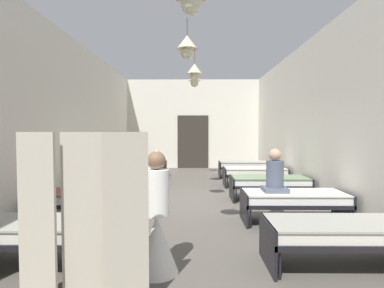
{
  "coord_description": "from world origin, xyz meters",
  "views": [
    {
      "loc": [
        0.08,
        -7.69,
        1.71
      ],
      "look_at": [
        0.0,
        1.91,
        1.3
      ],
      "focal_mm": 29.35,
      "sensor_mm": 36.0,
      "label": 1
    }
  ],
  "objects_px": {
    "bed_left_row_4": "(140,165)",
    "bed_right_row_1": "(294,199)",
    "bed_right_row_0": "(342,232)",
    "bed_right_row_4": "(245,165)",
    "bed_left_row_1": "(87,199)",
    "bed_left_row_3": "(129,172)",
    "nurse_near_aisle": "(157,230)",
    "bed_left_row_0": "(36,231)",
    "bed_right_row_2": "(270,182)",
    "privacy_screen": "(82,222)",
    "bed_right_row_3": "(255,172)",
    "patient_seated_primary": "(275,176)",
    "bed_left_row_2": "(113,182)"
  },
  "relations": [
    {
      "from": "bed_left_row_4",
      "to": "bed_right_row_1",
      "type": "bearing_deg",
      "value": -55.89
    },
    {
      "from": "bed_right_row_0",
      "to": "bed_right_row_4",
      "type": "bearing_deg",
      "value": 90.0
    },
    {
      "from": "bed_left_row_1",
      "to": "bed_left_row_3",
      "type": "relative_size",
      "value": 1.0
    },
    {
      "from": "bed_right_row_1",
      "to": "nurse_near_aisle",
      "type": "height_order",
      "value": "nurse_near_aisle"
    },
    {
      "from": "nurse_near_aisle",
      "to": "bed_right_row_0",
      "type": "bearing_deg",
      "value": 148.35
    },
    {
      "from": "bed_left_row_0",
      "to": "bed_right_row_2",
      "type": "relative_size",
      "value": 1.0
    },
    {
      "from": "bed_right_row_2",
      "to": "nurse_near_aisle",
      "type": "distance_m",
      "value": 4.61
    },
    {
      "from": "bed_left_row_0",
      "to": "bed_right_row_4",
      "type": "xyz_separation_m",
      "value": [
        3.86,
        7.6,
        0.0
      ]
    },
    {
      "from": "bed_right_row_0",
      "to": "bed_left_row_1",
      "type": "height_order",
      "value": "same"
    },
    {
      "from": "bed_left_row_0",
      "to": "bed_right_row_0",
      "type": "xyz_separation_m",
      "value": [
        3.86,
        0.0,
        0.0
      ]
    },
    {
      "from": "bed_left_row_0",
      "to": "nurse_near_aisle",
      "type": "xyz_separation_m",
      "value": [
        1.56,
        -0.2,
        0.09
      ]
    },
    {
      "from": "privacy_screen",
      "to": "bed_right_row_4",
      "type": "bearing_deg",
      "value": 70.44
    },
    {
      "from": "bed_right_row_2",
      "to": "bed_right_row_3",
      "type": "bearing_deg",
      "value": 90.0
    },
    {
      "from": "privacy_screen",
      "to": "bed_left_row_4",
      "type": "bearing_deg",
      "value": 95.51
    },
    {
      "from": "patient_seated_primary",
      "to": "privacy_screen",
      "type": "relative_size",
      "value": 0.47
    },
    {
      "from": "bed_left_row_4",
      "to": "bed_right_row_4",
      "type": "relative_size",
      "value": 1.0
    },
    {
      "from": "bed_left_row_1",
      "to": "bed_left_row_2",
      "type": "relative_size",
      "value": 1.0
    },
    {
      "from": "bed_right_row_0",
      "to": "bed_right_row_2",
      "type": "distance_m",
      "value": 3.8
    },
    {
      "from": "bed_left_row_3",
      "to": "patient_seated_primary",
      "type": "bearing_deg",
      "value": -47.0
    },
    {
      "from": "bed_left_row_4",
      "to": "nurse_near_aisle",
      "type": "height_order",
      "value": "nurse_near_aisle"
    },
    {
      "from": "nurse_near_aisle",
      "to": "privacy_screen",
      "type": "bearing_deg",
      "value": 15.38
    },
    {
      "from": "bed_right_row_0",
      "to": "bed_left_row_2",
      "type": "distance_m",
      "value": 5.42
    },
    {
      "from": "bed_right_row_2",
      "to": "nurse_near_aisle",
      "type": "relative_size",
      "value": 1.28
    },
    {
      "from": "bed_right_row_1",
      "to": "bed_right_row_4",
      "type": "distance_m",
      "value": 5.7
    },
    {
      "from": "bed_left_row_3",
      "to": "bed_right_row_4",
      "type": "distance_m",
      "value": 4.3
    },
    {
      "from": "bed_left_row_3",
      "to": "bed_right_row_4",
      "type": "xyz_separation_m",
      "value": [
        3.86,
        1.9,
        0.0
      ]
    },
    {
      "from": "bed_right_row_2",
      "to": "privacy_screen",
      "type": "bearing_deg",
      "value": -121.37
    },
    {
      "from": "bed_left_row_2",
      "to": "privacy_screen",
      "type": "distance_m",
      "value": 4.89
    },
    {
      "from": "bed_left_row_4",
      "to": "privacy_screen",
      "type": "relative_size",
      "value": 1.12
    },
    {
      "from": "patient_seated_primary",
      "to": "bed_right_row_4",
      "type": "bearing_deg",
      "value": 86.46
    },
    {
      "from": "bed_right_row_0",
      "to": "patient_seated_primary",
      "type": "xyz_separation_m",
      "value": [
        -0.35,
        1.94,
        0.43
      ]
    },
    {
      "from": "bed_left_row_0",
      "to": "bed_right_row_2",
      "type": "distance_m",
      "value": 5.42
    },
    {
      "from": "bed_left_row_1",
      "to": "bed_right_row_4",
      "type": "bearing_deg",
      "value": 55.89
    },
    {
      "from": "privacy_screen",
      "to": "bed_left_row_1",
      "type": "bearing_deg",
      "value": 107.48
    },
    {
      "from": "bed_right_row_3",
      "to": "bed_right_row_4",
      "type": "bearing_deg",
      "value": 90.0
    },
    {
      "from": "bed_right_row_0",
      "to": "bed_left_row_3",
      "type": "bearing_deg",
      "value": 124.11
    },
    {
      "from": "bed_left_row_3",
      "to": "nurse_near_aisle",
      "type": "bearing_deg",
      "value": -75.19
    },
    {
      "from": "bed_right_row_0",
      "to": "bed_right_row_1",
      "type": "bearing_deg",
      "value": 90.0
    },
    {
      "from": "bed_left_row_0",
      "to": "bed_left_row_4",
      "type": "bearing_deg",
      "value": 90.0
    },
    {
      "from": "bed_left_row_3",
      "to": "bed_right_row_4",
      "type": "bearing_deg",
      "value": 26.2
    },
    {
      "from": "bed_left_row_0",
      "to": "bed_right_row_2",
      "type": "xyz_separation_m",
      "value": [
        3.86,
        3.8,
        0.0
      ]
    },
    {
      "from": "bed_right_row_0",
      "to": "patient_seated_primary",
      "type": "distance_m",
      "value": 2.01
    },
    {
      "from": "bed_right_row_1",
      "to": "bed_right_row_4",
      "type": "bearing_deg",
      "value": 90.0
    },
    {
      "from": "bed_right_row_0",
      "to": "patient_seated_primary",
      "type": "height_order",
      "value": "patient_seated_primary"
    },
    {
      "from": "bed_left_row_1",
      "to": "bed_right_row_2",
      "type": "xyz_separation_m",
      "value": [
        3.86,
        1.9,
        0.0
      ]
    },
    {
      "from": "bed_right_row_0",
      "to": "bed_right_row_1",
      "type": "distance_m",
      "value": 1.9
    },
    {
      "from": "bed_left_row_4",
      "to": "bed_right_row_4",
      "type": "height_order",
      "value": "same"
    },
    {
      "from": "bed_right_row_3",
      "to": "bed_left_row_1",
      "type": "bearing_deg",
      "value": -135.45
    },
    {
      "from": "bed_left_row_1",
      "to": "bed_right_row_4",
      "type": "xyz_separation_m",
      "value": [
        3.86,
        5.7,
        0.0
      ]
    },
    {
      "from": "privacy_screen",
      "to": "bed_left_row_2",
      "type": "bearing_deg",
      "value": 100.45
    }
  ]
}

